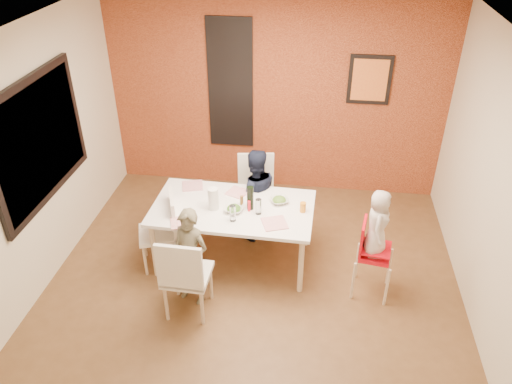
# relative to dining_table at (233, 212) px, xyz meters

# --- Properties ---
(ground) EXTENTS (4.50, 4.50, 0.00)m
(ground) POSITION_rel_dining_table_xyz_m (0.28, -0.46, -0.67)
(ground) COLOR brown
(ground) RESTS_ON ground
(ceiling) EXTENTS (4.50, 4.50, 0.02)m
(ceiling) POSITION_rel_dining_table_xyz_m (0.28, -0.46, 2.03)
(ceiling) COLOR white
(ceiling) RESTS_ON wall_back
(wall_back) EXTENTS (4.50, 0.02, 2.70)m
(wall_back) POSITION_rel_dining_table_xyz_m (0.28, 1.79, 0.68)
(wall_back) COLOR beige
(wall_back) RESTS_ON ground
(wall_front) EXTENTS (4.50, 0.02, 2.70)m
(wall_front) POSITION_rel_dining_table_xyz_m (0.28, -2.71, 0.68)
(wall_front) COLOR beige
(wall_front) RESTS_ON ground
(wall_left) EXTENTS (0.02, 4.50, 2.70)m
(wall_left) POSITION_rel_dining_table_xyz_m (-1.97, -0.46, 0.68)
(wall_left) COLOR beige
(wall_left) RESTS_ON ground
(wall_right) EXTENTS (0.02, 4.50, 2.70)m
(wall_right) POSITION_rel_dining_table_xyz_m (2.53, -0.46, 0.68)
(wall_right) COLOR beige
(wall_right) RESTS_ON ground
(brick_accent_wall) EXTENTS (4.50, 0.02, 2.70)m
(brick_accent_wall) POSITION_rel_dining_table_xyz_m (0.28, 1.77, 0.68)
(brick_accent_wall) COLOR maroon
(brick_accent_wall) RESTS_ON ground
(picture_window_frame) EXTENTS (0.05, 1.70, 1.30)m
(picture_window_frame) POSITION_rel_dining_table_xyz_m (-1.94, -0.26, 0.88)
(picture_window_frame) COLOR black
(picture_window_frame) RESTS_ON wall_left
(picture_window_pane) EXTENTS (0.02, 1.55, 1.15)m
(picture_window_pane) POSITION_rel_dining_table_xyz_m (-1.92, -0.26, 0.88)
(picture_window_pane) COLOR black
(picture_window_pane) RESTS_ON wall_left
(glassblock_strip) EXTENTS (0.55, 0.03, 1.70)m
(glassblock_strip) POSITION_rel_dining_table_xyz_m (-0.32, 1.76, 0.83)
(glassblock_strip) COLOR silver
(glassblock_strip) RESTS_ON wall_back
(glassblock_surround) EXTENTS (0.60, 0.03, 1.76)m
(glassblock_surround) POSITION_rel_dining_table_xyz_m (-0.32, 1.75, 0.83)
(glassblock_surround) COLOR black
(glassblock_surround) RESTS_ON wall_back
(art_print_frame) EXTENTS (0.54, 0.03, 0.64)m
(art_print_frame) POSITION_rel_dining_table_xyz_m (1.48, 1.75, 0.98)
(art_print_frame) COLOR black
(art_print_frame) RESTS_ON wall_back
(art_print_canvas) EXTENTS (0.44, 0.01, 0.54)m
(art_print_canvas) POSITION_rel_dining_table_xyz_m (1.48, 1.74, 0.98)
(art_print_canvas) COLOR orange
(art_print_canvas) RESTS_ON wall_back
(dining_table) EXTENTS (1.80, 1.03, 0.74)m
(dining_table) POSITION_rel_dining_table_xyz_m (0.00, 0.00, 0.00)
(dining_table) COLOR white
(dining_table) RESTS_ON ground
(chair_near) EXTENTS (0.46, 0.46, 0.97)m
(chair_near) POSITION_rel_dining_table_xyz_m (-0.32, -0.94, -0.13)
(chair_near) COLOR silver
(chair_near) RESTS_ON ground
(chair_far) EXTENTS (0.51, 0.51, 0.97)m
(chair_far) POSITION_rel_dining_table_xyz_m (0.16, 0.74, -0.13)
(chair_far) COLOR silver
(chair_far) RESTS_ON ground
(chair_left) EXTENTS (0.53, 0.53, 0.90)m
(chair_left) POSITION_rel_dining_table_xyz_m (-0.75, -0.16, -0.17)
(chair_left) COLOR white
(chair_left) RESTS_ON ground
(high_chair) EXTENTS (0.42, 0.42, 0.88)m
(high_chair) POSITION_rel_dining_table_xyz_m (1.51, -0.33, -0.14)
(high_chair) COLOR red
(high_chair) RESTS_ON ground
(child_near) EXTENTS (0.47, 0.38, 1.11)m
(child_near) POSITION_rel_dining_table_xyz_m (-0.32, -0.70, -0.12)
(child_near) COLOR brown
(child_near) RESTS_ON ground
(child_far) EXTENTS (0.70, 0.62, 1.19)m
(child_far) POSITION_rel_dining_table_xyz_m (0.17, 0.49, -0.08)
(child_far) COLOR black
(child_far) RESTS_ON ground
(toddler) EXTENTS (0.27, 0.38, 0.74)m
(toddler) POSITION_rel_dining_table_xyz_m (1.53, -0.33, 0.22)
(toddler) COLOR beige
(toddler) RESTS_ON high_chair
(plate_near_left) EXTENTS (0.28, 0.28, 0.01)m
(plate_near_left) POSITION_rel_dining_table_xyz_m (-0.48, -0.38, 0.07)
(plate_near_left) COLOR white
(plate_near_left) RESTS_ON dining_table
(plate_far_mid) EXTENTS (0.29, 0.29, 0.01)m
(plate_far_mid) POSITION_rel_dining_table_xyz_m (0.00, 0.29, 0.07)
(plate_far_mid) COLOR white
(plate_far_mid) RESTS_ON dining_table
(plate_near_right) EXTENTS (0.32, 0.32, 0.01)m
(plate_near_right) POSITION_rel_dining_table_xyz_m (0.49, -0.26, 0.07)
(plate_near_right) COLOR white
(plate_near_right) RESTS_ON dining_table
(plate_far_left) EXTENTS (0.29, 0.29, 0.01)m
(plate_far_left) POSITION_rel_dining_table_xyz_m (-0.54, 0.37, 0.07)
(plate_far_left) COLOR white
(plate_far_left) RESTS_ON dining_table
(salad_bowl_a) EXTENTS (0.23, 0.23, 0.05)m
(salad_bowl_a) POSITION_rel_dining_table_xyz_m (0.03, -0.08, 0.09)
(salad_bowl_a) COLOR white
(salad_bowl_a) RESTS_ON dining_table
(salad_bowl_b) EXTENTS (0.27, 0.27, 0.05)m
(salad_bowl_b) POSITION_rel_dining_table_xyz_m (0.50, 0.16, 0.09)
(salad_bowl_b) COLOR silver
(salad_bowl_b) RESTS_ON dining_table
(wine_bottle) EXTENTS (0.07, 0.07, 0.27)m
(wine_bottle) POSITION_rel_dining_table_xyz_m (0.20, -0.01, 0.20)
(wine_bottle) COLOR black
(wine_bottle) RESTS_ON dining_table
(wine_glass_a) EXTENTS (0.07, 0.07, 0.19)m
(wine_glass_a) POSITION_rel_dining_table_xyz_m (0.05, -0.26, 0.16)
(wine_glass_a) COLOR white
(wine_glass_a) RESTS_ON dining_table
(wine_glass_b) EXTENTS (0.06, 0.06, 0.18)m
(wine_glass_b) POSITION_rel_dining_table_xyz_m (0.30, -0.10, 0.16)
(wine_glass_b) COLOR white
(wine_glass_b) RESTS_ON dining_table
(paper_towel_roll) EXTENTS (0.11, 0.11, 0.26)m
(paper_towel_roll) POSITION_rel_dining_table_xyz_m (-0.20, -0.06, 0.19)
(paper_towel_roll) COLOR white
(paper_towel_roll) RESTS_ON dining_table
(condiment_red) EXTENTS (0.03, 0.03, 0.13)m
(condiment_red) POSITION_rel_dining_table_xyz_m (0.19, -0.06, 0.13)
(condiment_red) COLOR red
(condiment_red) RESTS_ON dining_table
(condiment_green) EXTENTS (0.04, 0.04, 0.14)m
(condiment_green) POSITION_rel_dining_table_xyz_m (0.19, 0.05, 0.13)
(condiment_green) COLOR #3B7627
(condiment_green) RESTS_ON dining_table
(condiment_brown) EXTENTS (0.04, 0.04, 0.14)m
(condiment_brown) POSITION_rel_dining_table_xyz_m (0.10, 0.00, 0.14)
(condiment_brown) COLOR brown
(condiment_brown) RESTS_ON dining_table
(sippy_cup) EXTENTS (0.07, 0.07, 0.11)m
(sippy_cup) POSITION_rel_dining_table_xyz_m (0.77, 0.01, 0.12)
(sippy_cup) COLOR orange
(sippy_cup) RESTS_ON dining_table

